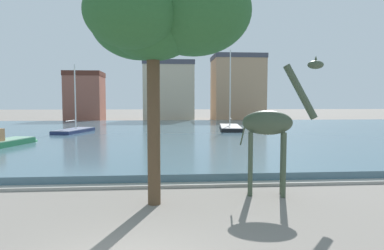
% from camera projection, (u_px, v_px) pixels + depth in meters
% --- Properties ---
extents(harbor_water, '(84.24, 40.94, 0.44)m').
position_uv_depth(harbor_water, '(157.00, 133.00, 33.87)').
color(harbor_water, '#476675').
rests_on(harbor_water, ground).
extents(quay_edge_coping, '(84.24, 0.50, 0.12)m').
position_uv_depth(quay_edge_coping, '(143.00, 186.00, 13.27)').
color(quay_edge_coping, '#ADA89E').
rests_on(quay_edge_coping, ground).
extents(giraffe_statue, '(2.84, 1.13, 5.04)m').
position_uv_depth(giraffe_statue, '(271.00, 125.00, 11.97)').
color(giraffe_statue, '#3D4C38').
rests_on(giraffe_statue, ground).
extents(sailboat_black, '(3.16, 8.73, 9.13)m').
position_uv_depth(sailboat_black, '(230.00, 129.00, 36.84)').
color(sailboat_black, black).
rests_on(sailboat_black, ground).
extents(sailboat_navy, '(3.16, 6.42, 7.12)m').
position_uv_depth(sailboat_navy, '(77.00, 132.00, 33.07)').
color(sailboat_navy, navy).
rests_on(sailboat_navy, ground).
extents(shade_tree, '(5.38, 5.00, 7.73)m').
position_uv_depth(shade_tree, '(161.00, 19.00, 10.78)').
color(shade_tree, brown).
rests_on(shade_tree, ground).
extents(townhouse_narrow_midrow, '(6.14, 5.76, 8.60)m').
position_uv_depth(townhouse_narrow_midrow, '(85.00, 97.00, 57.08)').
color(townhouse_narrow_midrow, '#8E5142').
rests_on(townhouse_narrow_midrow, ground).
extents(townhouse_wide_warehouse, '(8.84, 6.73, 10.56)m').
position_uv_depth(townhouse_wide_warehouse, '(169.00, 91.00, 58.63)').
color(townhouse_wide_warehouse, '#C6B293').
rests_on(townhouse_wide_warehouse, ground).
extents(townhouse_tall_gabled, '(9.12, 7.65, 11.90)m').
position_uv_depth(townhouse_tall_gabled, '(237.00, 88.00, 60.76)').
color(townhouse_tall_gabled, tan).
rests_on(townhouse_tall_gabled, ground).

